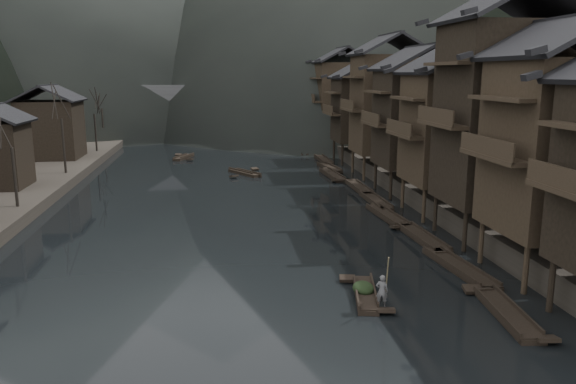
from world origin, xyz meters
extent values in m
plane|color=black|center=(0.00, 0.00, 0.00)|extent=(300.00, 300.00, 0.00)
cube|color=#2D2823|center=(35.00, 40.00, 0.90)|extent=(40.00, 200.00, 1.80)
cylinder|color=black|center=(14.20, -5.60, 1.30)|extent=(0.30, 0.30, 2.90)
cylinder|color=#2E2519|center=(14.20, -3.40, 1.30)|extent=(0.30, 0.30, 2.90)
cylinder|color=#2E2519|center=(14.20, 1.40, 1.30)|extent=(0.30, 0.30, 2.90)
cylinder|color=#2E2519|center=(16.95, -3.40, 1.30)|extent=(0.30, 0.30, 2.90)
cylinder|color=#2E2519|center=(16.95, 1.40, 1.30)|extent=(0.30, 0.30, 2.90)
cube|color=#2E2519|center=(17.30, -1.00, 7.15)|extent=(7.00, 6.00, 9.11)
cube|color=#2E2519|center=(13.30, -1.00, 6.70)|extent=(1.20, 5.70, 0.25)
cylinder|color=black|center=(14.20, 3.60, 1.30)|extent=(0.30, 0.30, 2.90)
cylinder|color=black|center=(14.20, 8.40, 1.30)|extent=(0.30, 0.30, 2.90)
cylinder|color=black|center=(16.95, 3.60, 1.30)|extent=(0.30, 0.30, 2.90)
cylinder|color=black|center=(16.95, 8.40, 1.30)|extent=(0.30, 0.30, 2.90)
cube|color=black|center=(17.30, 6.00, 8.35)|extent=(7.00, 6.00, 11.50)
cube|color=#2E2519|center=(13.30, 6.00, 7.77)|extent=(1.20, 5.70, 0.25)
cylinder|color=#2E2519|center=(14.20, 10.60, 1.30)|extent=(0.30, 0.30, 2.90)
cylinder|color=#2E2519|center=(14.20, 15.40, 1.30)|extent=(0.30, 0.30, 2.90)
cylinder|color=#2E2519|center=(16.95, 10.60, 1.30)|extent=(0.30, 0.30, 2.90)
cylinder|color=#2E2519|center=(16.95, 15.40, 1.30)|extent=(0.30, 0.30, 2.90)
cube|color=#2E2519|center=(17.30, 13.00, 6.77)|extent=(7.00, 6.00, 8.34)
cube|color=#2E2519|center=(13.30, 13.00, 6.35)|extent=(1.20, 5.70, 0.25)
cylinder|color=black|center=(14.20, 18.60, 1.30)|extent=(0.30, 0.30, 2.90)
cylinder|color=black|center=(14.20, 23.40, 1.30)|extent=(0.30, 0.30, 2.90)
cylinder|color=black|center=(16.95, 18.60, 1.30)|extent=(0.30, 0.30, 2.90)
cylinder|color=black|center=(16.95, 23.40, 1.30)|extent=(0.30, 0.30, 2.90)
cube|color=black|center=(17.30, 21.00, 6.92)|extent=(7.00, 6.00, 8.64)
cube|color=#2E2519|center=(13.30, 21.00, 6.49)|extent=(1.20, 5.70, 0.25)
cylinder|color=#2E2519|center=(14.20, 27.60, 1.30)|extent=(0.30, 0.30, 2.90)
cylinder|color=#2E2519|center=(14.20, 32.40, 1.30)|extent=(0.30, 0.30, 2.90)
cylinder|color=#2E2519|center=(16.95, 27.60, 1.30)|extent=(0.30, 0.30, 2.90)
cylinder|color=#2E2519|center=(16.95, 32.40, 1.30)|extent=(0.30, 0.30, 2.90)
cube|color=#2E2519|center=(17.30, 30.00, 7.71)|extent=(7.00, 6.00, 10.22)
cube|color=#2E2519|center=(13.30, 30.00, 7.20)|extent=(1.20, 5.70, 0.25)
cylinder|color=black|center=(14.20, 37.60, 1.30)|extent=(0.30, 0.30, 2.90)
cylinder|color=black|center=(14.20, 42.40, 1.30)|extent=(0.30, 0.30, 2.90)
cylinder|color=black|center=(16.95, 37.60, 1.30)|extent=(0.30, 0.30, 2.90)
cylinder|color=black|center=(16.95, 42.40, 1.30)|extent=(0.30, 0.30, 2.90)
cube|color=black|center=(17.30, 40.00, 6.48)|extent=(7.00, 6.00, 7.75)
cube|color=#2E2519|center=(13.30, 40.00, 6.09)|extent=(1.20, 5.70, 0.25)
cylinder|color=#2E2519|center=(14.20, 49.60, 1.30)|extent=(0.30, 0.30, 2.90)
cylinder|color=#2E2519|center=(14.20, 54.40, 1.30)|extent=(0.30, 0.30, 2.90)
cylinder|color=#2E2519|center=(16.95, 49.60, 1.30)|extent=(0.30, 0.30, 2.90)
cylinder|color=#2E2519|center=(16.95, 54.40, 1.30)|extent=(0.30, 0.30, 2.90)
cube|color=#2E2519|center=(17.30, 52.00, 7.51)|extent=(7.00, 6.00, 9.82)
cube|color=#2E2519|center=(13.30, 52.00, 7.02)|extent=(1.20, 5.70, 0.25)
cube|color=black|center=(-20.50, 42.00, 4.60)|extent=(6.50, 6.50, 6.80)
cylinder|color=black|center=(-17.00, 15.92, 3.48)|extent=(0.24, 0.24, 4.57)
cylinder|color=black|center=(-17.00, 30.88, 3.97)|extent=(0.24, 0.24, 5.54)
cylinder|color=black|center=(-17.00, 47.49, 3.63)|extent=(0.24, 0.24, 4.85)
cylinder|color=black|center=(-17.00, 60.32, 3.59)|extent=(0.24, 0.24, 4.79)
cube|color=black|center=(11.93, -5.79, 0.15)|extent=(1.68, 5.91, 0.30)
cube|color=black|center=(11.93, -5.79, 0.33)|extent=(1.72, 5.80, 0.10)
cube|color=black|center=(11.65, -3.01, 0.29)|extent=(1.00, 0.81, 0.32)
cube|color=black|center=(12.21, -8.58, 0.29)|extent=(1.00, 0.81, 0.32)
cube|color=black|center=(12.38, 0.25, 0.15)|extent=(1.75, 7.10, 0.30)
cube|color=black|center=(12.38, 0.25, 0.33)|extent=(1.79, 6.97, 0.10)
cube|color=black|center=(12.69, 3.62, 0.29)|extent=(1.01, 0.95, 0.35)
cube|color=black|center=(12.06, -3.11, 0.29)|extent=(1.01, 0.95, 0.35)
cube|color=black|center=(12.46, 6.13, 0.15)|extent=(1.44, 6.78, 0.30)
cube|color=black|center=(12.46, 6.13, 0.33)|extent=(1.49, 6.65, 0.10)
cube|color=black|center=(12.63, 9.35, 0.29)|extent=(0.98, 0.87, 0.34)
cube|color=black|center=(12.30, 2.90, 0.29)|extent=(0.98, 0.87, 0.34)
cube|color=black|center=(11.92, 12.25, 0.15)|extent=(1.58, 6.88, 0.30)
cube|color=black|center=(11.92, 12.25, 0.33)|extent=(1.62, 6.75, 0.10)
cube|color=black|center=(12.15, 15.52, 0.29)|extent=(0.99, 0.90, 0.35)
cube|color=black|center=(11.69, 8.99, 0.29)|extent=(0.99, 0.90, 0.35)
cube|color=black|center=(12.48, 17.33, 0.15)|extent=(1.21, 6.71, 0.30)
cube|color=black|center=(12.48, 17.33, 0.33)|extent=(1.26, 6.58, 0.10)
cube|color=black|center=(12.53, 20.54, 0.29)|extent=(0.95, 0.84, 0.34)
cube|color=black|center=(12.43, 14.11, 0.29)|extent=(0.95, 0.84, 0.34)
cube|color=black|center=(12.52, 23.11, 0.15)|extent=(1.19, 6.52, 0.30)
cube|color=black|center=(12.52, 23.11, 0.33)|extent=(1.24, 6.39, 0.10)
cube|color=black|center=(12.57, 26.23, 0.29)|extent=(0.95, 0.81, 0.34)
cube|color=black|center=(12.48, 19.98, 0.29)|extent=(0.95, 0.81, 0.34)
cube|color=black|center=(11.38, 30.23, 0.15)|extent=(1.57, 7.06, 0.30)
cube|color=black|center=(11.38, 30.23, 0.33)|extent=(1.62, 6.92, 0.10)
cube|color=black|center=(11.61, 33.58, 0.29)|extent=(0.99, 0.92, 0.35)
cube|color=black|center=(11.15, 26.87, 0.29)|extent=(0.99, 0.92, 0.35)
cube|color=black|center=(12.05, 34.97, 0.15)|extent=(1.88, 6.18, 0.30)
cube|color=black|center=(12.05, 34.97, 0.33)|extent=(1.92, 6.06, 0.10)
cube|color=black|center=(12.43, 37.87, 0.29)|extent=(1.02, 0.87, 0.33)
cube|color=black|center=(11.67, 32.07, 0.29)|extent=(1.02, 0.87, 0.33)
cube|color=black|center=(12.52, 40.99, 0.15)|extent=(1.15, 7.42, 0.30)
cube|color=black|center=(12.52, 40.99, 0.33)|extent=(1.20, 7.27, 0.10)
cube|color=black|center=(12.55, 44.54, 0.29)|extent=(0.94, 0.91, 0.36)
cube|color=black|center=(12.50, 37.43, 0.29)|extent=(0.94, 0.91, 0.36)
cube|color=black|center=(11.25, 48.69, 0.15)|extent=(1.65, 6.72, 0.30)
cube|color=black|center=(11.25, 48.69, 0.33)|extent=(1.69, 6.59, 0.10)
cube|color=black|center=(10.99, 51.87, 0.29)|extent=(1.00, 0.89, 0.34)
cube|color=black|center=(11.52, 45.51, 0.29)|extent=(1.00, 0.89, 0.34)
cube|color=black|center=(11.98, 52.80, 0.15)|extent=(1.46, 7.52, 0.30)
cube|color=black|center=(11.98, 52.80, 0.33)|extent=(1.51, 7.38, 0.10)
cube|color=black|center=(11.81, 56.39, 0.29)|extent=(0.98, 0.96, 0.36)
cube|color=black|center=(12.15, 49.22, 0.29)|extent=(0.98, 0.96, 0.36)
cube|color=black|center=(12.61, 59.37, 0.15)|extent=(1.27, 5.98, 0.30)
cube|color=black|center=(12.61, 59.37, 0.33)|extent=(1.32, 5.86, 0.10)
cube|color=black|center=(12.53, 62.22, 0.29)|extent=(0.96, 0.76, 0.32)
cube|color=black|center=(12.69, 56.52, 0.29)|extent=(0.96, 0.76, 0.32)
cube|color=black|center=(2.06, 32.89, 0.15)|extent=(3.50, 4.96, 0.30)
cube|color=black|center=(2.06, 32.89, 0.33)|extent=(3.49, 4.89, 0.10)
cube|color=black|center=(3.32, 35.03, 0.29)|extent=(1.06, 0.99, 0.31)
cube|color=black|center=(0.79, 30.76, 0.29)|extent=(1.06, 0.99, 0.31)
cube|color=black|center=(-5.20, 45.62, 0.15)|extent=(2.65, 4.82, 0.30)
cube|color=black|center=(-5.20, 45.62, 0.33)|extent=(2.66, 4.75, 0.10)
cube|color=black|center=(-6.02, 47.76, 0.29)|extent=(1.01, 0.86, 0.30)
cube|color=black|center=(-4.38, 43.48, 0.29)|extent=(1.01, 0.86, 0.30)
cube|color=black|center=(2.23, 59.43, 0.15)|extent=(4.30, 5.12, 0.30)
cube|color=black|center=(2.23, 59.43, 0.33)|extent=(4.27, 5.06, 0.10)
cube|color=black|center=(3.92, 61.59, 0.29)|extent=(1.11, 1.08, 0.32)
cube|color=black|center=(0.55, 57.26, 0.29)|extent=(1.11, 1.08, 0.32)
cube|color=#4C4C4F|center=(0.00, 72.00, 7.20)|extent=(40.00, 6.00, 1.60)
cube|color=#4C4C4F|center=(0.00, 69.30, 8.50)|extent=(40.00, 0.50, 1.00)
cube|color=#4C4C4F|center=(0.00, 74.70, 8.50)|extent=(40.00, 0.50, 1.00)
cube|color=#4C4C4F|center=(-14.00, 72.00, 3.20)|extent=(3.20, 6.00, 6.40)
cube|color=#4C4C4F|center=(-4.50, 72.00, 3.20)|extent=(3.20, 6.00, 6.40)
cube|color=#4C4C4F|center=(4.50, 72.00, 3.20)|extent=(3.20, 6.00, 6.40)
cube|color=#4C4C4F|center=(14.00, 72.00, 3.20)|extent=(3.20, 6.00, 6.40)
cube|color=black|center=(6.08, -2.80, 0.15)|extent=(1.81, 4.60, 0.30)
cube|color=black|center=(6.08, -2.80, 0.33)|extent=(1.85, 4.52, 0.10)
cube|color=black|center=(5.67, -0.68, 0.29)|extent=(0.92, 0.71, 0.29)
cube|color=black|center=(6.49, -4.92, 0.29)|extent=(0.92, 0.71, 0.29)
ellipsoid|color=black|center=(6.03, -2.58, 0.76)|extent=(1.07, 1.41, 0.64)
imported|color=#5D5D60|center=(6.40, -4.48, 1.22)|extent=(0.67, 0.55, 1.58)
cylinder|color=#8C7A51|center=(6.60, -4.48, 3.81)|extent=(0.79, 2.61, 3.59)
camera|label=1|loc=(-1.22, -28.42, 10.99)|focal=35.00mm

